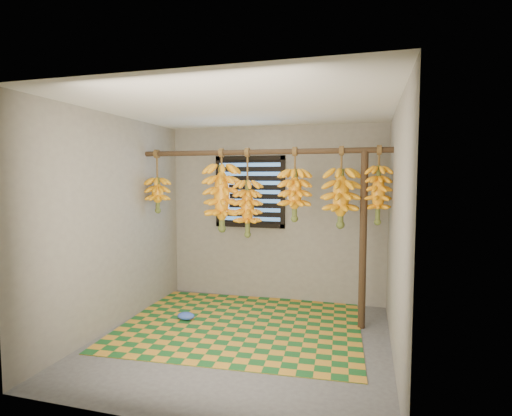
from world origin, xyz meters
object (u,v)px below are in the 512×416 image
(banana_bunch_c, at_px, (248,208))
(plastic_bag, at_px, (186,316))
(woven_mat, at_px, (241,325))
(banana_bunch_d, at_px, (295,195))
(banana_bunch_b, at_px, (222,198))
(banana_bunch_e, at_px, (341,198))
(support_post, at_px, (363,240))
(banana_bunch_a, at_px, (158,195))
(banana_bunch_f, at_px, (378,195))

(banana_bunch_c, bearing_deg, plastic_bag, -154.12)
(woven_mat, relative_size, banana_bunch_d, 3.17)
(woven_mat, relative_size, plastic_bag, 12.61)
(banana_bunch_b, distance_m, banana_bunch_c, 0.35)
(banana_bunch_d, bearing_deg, banana_bunch_e, 0.00)
(support_post, bearing_deg, banana_bunch_b, 180.00)
(woven_mat, distance_m, banana_bunch_e, 1.85)
(plastic_bag, bearing_deg, banana_bunch_d, 14.70)
(support_post, distance_m, woven_mat, 1.69)
(plastic_bag, bearing_deg, support_post, 9.17)
(banana_bunch_a, distance_m, banana_bunch_b, 0.87)
(banana_bunch_a, distance_m, banana_bunch_f, 2.70)
(support_post, relative_size, banana_bunch_e, 2.22)
(plastic_bag, xyz_separation_m, banana_bunch_b, (0.34, 0.33, 1.40))
(support_post, xyz_separation_m, banana_bunch_b, (-1.68, 0.00, 0.46))
(banana_bunch_d, height_order, banana_bunch_f, same)
(banana_bunch_b, bearing_deg, plastic_bag, -136.47)
(banana_bunch_b, bearing_deg, banana_bunch_f, 0.00)
(banana_bunch_b, bearing_deg, woven_mat, -40.96)
(banana_bunch_a, bearing_deg, plastic_bag, -31.58)
(banana_bunch_d, bearing_deg, banana_bunch_a, 180.00)
(plastic_bag, height_order, banana_bunch_c, banana_bunch_c)
(banana_bunch_c, xyz_separation_m, banana_bunch_f, (1.50, 0.00, 0.18))
(woven_mat, bearing_deg, banana_bunch_d, 27.62)
(banana_bunch_f, bearing_deg, banana_bunch_e, -180.00)
(banana_bunch_d, distance_m, banana_bunch_f, 0.93)
(woven_mat, distance_m, banana_bunch_b, 1.52)
(banana_bunch_b, height_order, banana_bunch_e, same)
(woven_mat, height_order, banana_bunch_c, banana_bunch_c)
(banana_bunch_a, distance_m, banana_bunch_c, 1.21)
(support_post, bearing_deg, banana_bunch_c, 180.00)
(plastic_bag, distance_m, banana_bunch_e, 2.29)
(banana_bunch_d, bearing_deg, woven_mat, -152.38)
(banana_bunch_c, distance_m, banana_bunch_d, 0.60)
(banana_bunch_c, bearing_deg, banana_bunch_a, 180.00)
(banana_bunch_e, bearing_deg, banana_bunch_f, 0.00)
(banana_bunch_c, distance_m, banana_bunch_f, 1.51)
(banana_bunch_a, relative_size, banana_bunch_d, 0.94)
(banana_bunch_c, height_order, banana_bunch_e, same)
(banana_bunch_f, bearing_deg, support_post, -180.00)
(banana_bunch_d, distance_m, banana_bunch_e, 0.53)
(plastic_bag, bearing_deg, banana_bunch_b, 43.53)
(support_post, bearing_deg, banana_bunch_e, 180.00)
(banana_bunch_e, bearing_deg, banana_bunch_d, -180.00)
(banana_bunch_d, bearing_deg, banana_bunch_c, 180.00)
(plastic_bag, distance_m, banana_bunch_b, 1.48)
(woven_mat, distance_m, banana_bunch_f, 2.14)
(banana_bunch_b, relative_size, banana_bunch_e, 1.10)
(support_post, relative_size, banana_bunch_d, 2.36)
(banana_bunch_b, distance_m, banana_bunch_f, 1.83)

